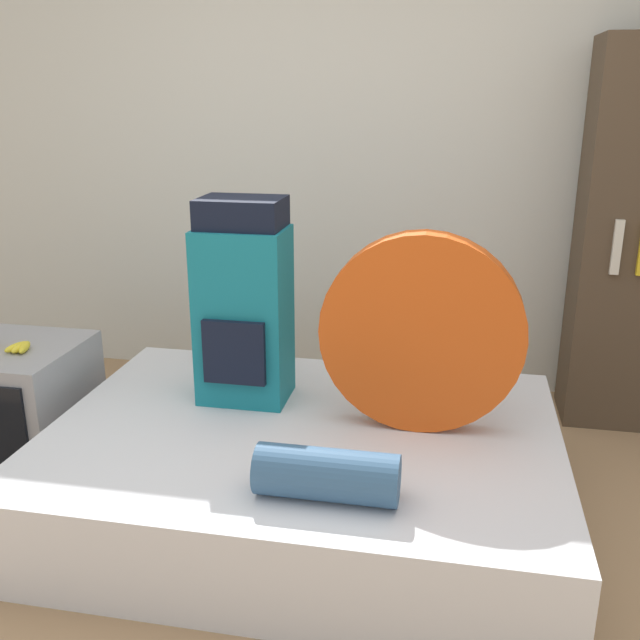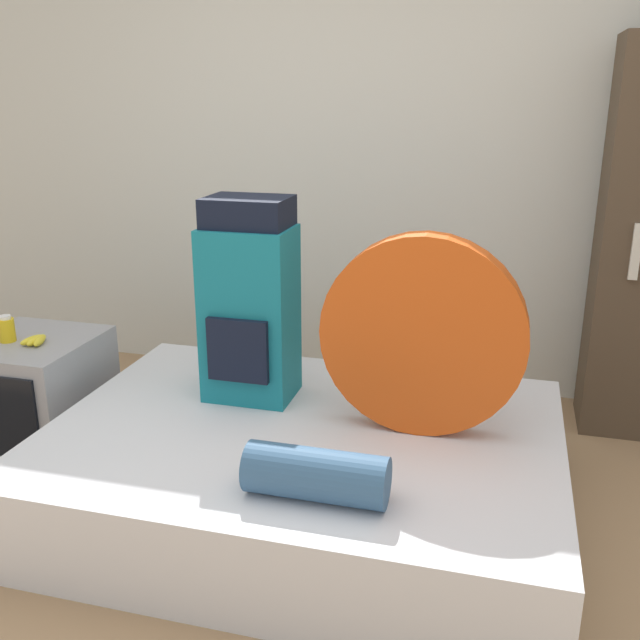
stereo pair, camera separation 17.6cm
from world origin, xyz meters
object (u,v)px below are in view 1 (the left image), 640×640
at_px(tent_bag, 421,333).
at_px(television, 20,401).
at_px(backpack, 244,304).
at_px(sleeping_roll, 327,474).

distance_m(tent_bag, television, 1.90).
relative_size(backpack, sleeping_roll, 1.84).
height_order(backpack, television, backpack).
bearing_deg(television, backpack, 1.77).
xyz_separation_m(backpack, sleeping_roll, (0.49, -0.72, -0.33)).
height_order(backpack, tent_bag, backpack).
distance_m(backpack, tent_bag, 0.76).
height_order(backpack, sleeping_roll, backpack).
xyz_separation_m(tent_bag, television, (-1.83, 0.11, -0.49)).
bearing_deg(tent_bag, television, 176.63).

